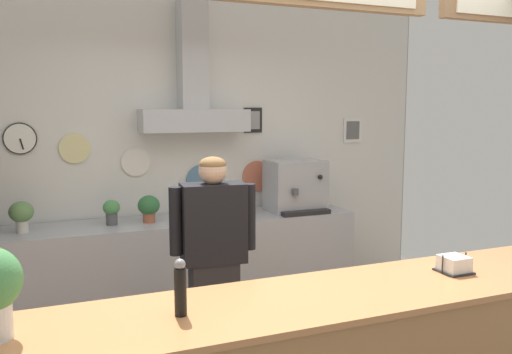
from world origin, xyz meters
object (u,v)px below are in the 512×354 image
at_px(potted_sage, 205,203).
at_px(potted_oregano, 21,214).
at_px(espresso_machine, 295,186).
at_px(pepper_grinder, 180,288).
at_px(potted_rosemary, 111,210).
at_px(shop_worker, 214,270).
at_px(napkin_holder, 454,265).
at_px(potted_thyme, 149,207).

bearing_deg(potted_sage, potted_oregano, 179.49).
bearing_deg(potted_sage, espresso_machine, 0.29).
xyz_separation_m(potted_sage, pepper_grinder, (-0.82, -2.35, 0.09)).
relative_size(espresso_machine, potted_rosemary, 2.48).
distance_m(espresso_machine, pepper_grinder, 2.91).
xyz_separation_m(shop_worker, potted_sage, (0.32, 1.24, 0.21)).
height_order(espresso_machine, potted_rosemary, espresso_machine).
bearing_deg(potted_rosemary, shop_worker, -69.41).
height_order(shop_worker, pepper_grinder, shop_worker).
distance_m(espresso_machine, napkin_holder, 2.33).
bearing_deg(espresso_machine, potted_thyme, 179.97).
xyz_separation_m(potted_thyme, potted_sage, (0.49, -0.01, -0.00)).
bearing_deg(potted_thyme, potted_oregano, 179.53).
relative_size(espresso_machine, pepper_grinder, 2.14).
height_order(shop_worker, potted_sage, shop_worker).
xyz_separation_m(espresso_machine, potted_thyme, (-1.38, 0.00, -0.10)).
xyz_separation_m(espresso_machine, napkin_holder, (-0.23, -2.32, -0.09)).
xyz_separation_m(espresso_machine, potted_oregano, (-2.37, 0.01, -0.09)).
bearing_deg(potted_oregano, potted_rosemary, 1.23).
distance_m(potted_sage, napkin_holder, 2.41).
distance_m(potted_thyme, potted_sage, 0.49).
bearing_deg(espresso_machine, napkin_holder, -95.64).
distance_m(shop_worker, potted_rosemary, 1.37).
distance_m(potted_oregano, potted_thyme, 0.99).
distance_m(shop_worker, napkin_holder, 1.47).
distance_m(shop_worker, potted_oregano, 1.73).
bearing_deg(napkin_holder, potted_oregano, 132.59).
relative_size(potted_rosemary, potted_thyme, 0.91).
height_order(espresso_machine, napkin_holder, espresso_machine).
bearing_deg(napkin_holder, potted_thyme, 116.42).
relative_size(potted_thyme, potted_sage, 0.95).
relative_size(shop_worker, napkin_holder, 9.79).
xyz_separation_m(potted_oregano, pepper_grinder, (0.66, -2.36, 0.07)).
bearing_deg(shop_worker, pepper_grinder, 71.11).
xyz_separation_m(potted_rosemary, potted_sage, (0.80, -0.03, 0.01)).
bearing_deg(potted_thyme, espresso_machine, -0.03).
height_order(espresso_machine, pepper_grinder, espresso_machine).
relative_size(potted_sage, pepper_grinder, 1.00).
xyz_separation_m(potted_thyme, napkin_holder, (1.15, -2.32, 0.01)).
relative_size(shop_worker, potted_oregano, 6.44).
height_order(potted_oregano, napkin_holder, potted_oregano).
distance_m(espresso_machine, potted_rosemary, 1.69).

